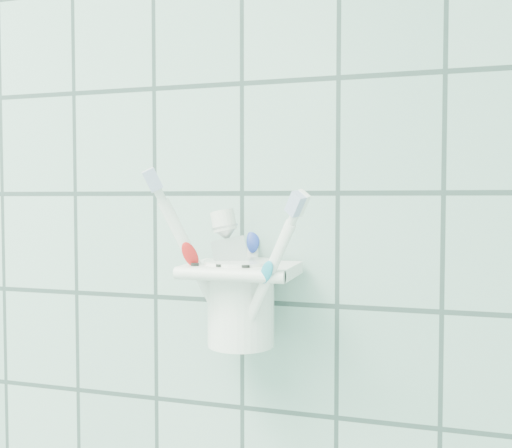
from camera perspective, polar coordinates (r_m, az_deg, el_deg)
holder_bracket at (r=0.59m, az=-1.38°, el=-4.74°), size 0.11×0.10×0.03m
cup at (r=0.60m, az=-1.52°, el=-7.51°), size 0.08×0.08×0.09m
toothbrush_pink at (r=0.59m, az=-2.58°, el=-2.01°), size 0.07×0.06×0.19m
toothbrush_blue at (r=0.60m, az=-0.71°, el=-1.51°), size 0.03×0.08×0.20m
toothbrush_orange at (r=0.58m, az=-1.56°, el=-2.64°), size 0.08×0.07×0.17m
toothpaste_tube at (r=0.59m, az=-0.99°, el=-4.00°), size 0.06×0.04×0.14m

